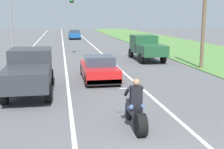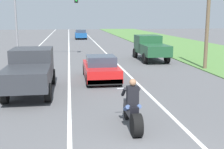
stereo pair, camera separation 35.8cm
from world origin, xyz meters
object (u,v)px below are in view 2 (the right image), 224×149
at_px(pickup_truck_right_shoulder_dark_green, 151,47).
at_px(distant_car_far_ahead, 81,34).
at_px(pickup_truck_left_lane_dark_grey, 30,69).
at_px(motorcycle_with_rider, 132,111).
at_px(sports_car_red, 101,69).
at_px(traffic_light_mast_near, 37,10).

bearing_deg(pickup_truck_right_shoulder_dark_green, distant_car_far_ahead, 100.75).
distance_m(pickup_truck_left_lane_dark_grey, pickup_truck_right_shoulder_dark_green, 12.52).
bearing_deg(motorcycle_with_rider, pickup_truck_right_shoulder_dark_green, 72.42).
bearing_deg(pickup_truck_left_lane_dark_grey, pickup_truck_right_shoulder_dark_green, 48.57).
xyz_separation_m(sports_car_red, pickup_truck_left_lane_dark_grey, (-3.51, -2.46, 0.48)).
height_order(sports_car_red, traffic_light_mast_near, traffic_light_mast_near).
distance_m(sports_car_red, pickup_truck_right_shoulder_dark_green, 8.43).
relative_size(traffic_light_mast_near, distant_car_far_ahead, 1.50).
relative_size(pickup_truck_left_lane_dark_grey, distant_car_far_ahead, 1.20).
xyz_separation_m(pickup_truck_right_shoulder_dark_green, traffic_light_mast_near, (-9.10, 2.95, 2.95)).
height_order(sports_car_red, distant_car_far_ahead, distant_car_far_ahead).
distance_m(sports_car_red, pickup_truck_left_lane_dark_grey, 4.32).
xyz_separation_m(motorcycle_with_rider, sports_car_red, (-0.18, 7.57, 0.04)).
relative_size(sports_car_red, distant_car_far_ahead, 1.08).
relative_size(motorcycle_with_rider, pickup_truck_left_lane_dark_grey, 0.46).
bearing_deg(distant_car_far_ahead, sports_car_red, -90.23).
xyz_separation_m(motorcycle_with_rider, traffic_light_mast_near, (-4.51, 17.44, 3.47)).
bearing_deg(motorcycle_with_rider, traffic_light_mast_near, 104.49).
bearing_deg(sports_car_red, pickup_truck_left_lane_dark_grey, -144.92).
relative_size(pickup_truck_left_lane_dark_grey, pickup_truck_right_shoulder_dark_green, 1.00).
xyz_separation_m(pickup_truck_left_lane_dark_grey, pickup_truck_right_shoulder_dark_green, (8.29, 9.39, 0.00)).
relative_size(motorcycle_with_rider, traffic_light_mast_near, 0.37).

